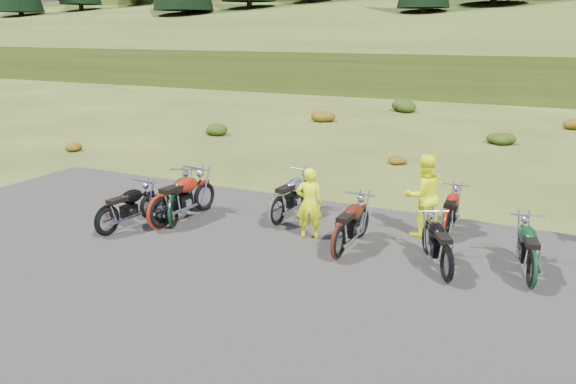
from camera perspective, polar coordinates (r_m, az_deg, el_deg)
The scene contains 20 objects.
ground at distance 11.44m, azimuth 0.47°, elevation -6.90°, with size 300.00×300.00×0.00m, color #303F15.
gravel_pad at distance 9.84m, azimuth -4.59°, elevation -11.00°, with size 20.00×12.00×0.04m, color black.
hill_slope at distance 59.87m, azimuth 21.68°, elevation 10.76°, with size 300.00×46.00×3.00m, color #2D4216, non-canonical shape.
hill_plateau at distance 119.70m, azimuth 24.10°, elevation 12.67°, with size 300.00×90.00×9.17m, color #2D4216.
shrub_0 at distance 23.04m, azimuth -20.73°, elevation 4.47°, with size 0.77×0.77×0.45m, color brown.
shrub_1 at distance 25.21m, azimuth -7.39°, elevation 6.50°, with size 1.03×1.03×0.61m, color #1E310C.
shrub_2 at distance 28.52m, azimuth 3.42°, elevation 7.88°, with size 1.30×1.30×0.77m, color brown.
shrub_3 at distance 32.63m, azimuth 11.80°, elevation 8.75°, with size 1.56×1.56×0.92m, color #1E310C.
shrub_4 at distance 19.82m, azimuth 10.82°, elevation 3.48°, with size 0.77×0.77×0.45m, color brown.
shrub_5 at distance 24.47m, azimuth 20.72°, elevation 5.30°, with size 1.03×1.03×0.61m, color #1E310C.
motorcycle_0 at distance 13.30m, azimuth -17.78°, elevation -4.34°, with size 2.00×0.67×1.05m, color black, non-canonical shape.
motorcycle_1 at distance 13.39m, azimuth -12.74°, elevation -3.82°, with size 2.34×0.78×1.23m, color maroon, non-canonical shape.
motorcycle_2 at distance 13.50m, azimuth -11.49°, elevation -3.57°, with size 2.16×0.72×1.13m, color black, non-canonical shape.
motorcycle_3 at distance 13.27m, azimuth -1.11°, elevation -3.59°, with size 2.22×0.74×1.16m, color #A2A2A6, non-canonical shape.
motorcycle_4 at distance 11.47m, azimuth 5.11°, elevation -6.91°, with size 2.10×0.70×1.10m, color #47150B, non-canonical shape.
motorcycle_5 at distance 10.85m, azimuth 15.70°, elevation -8.89°, with size 1.98×0.66×1.04m, color black, non-canonical shape.
motorcycle_6 at distance 12.96m, azimuth 15.65°, elevation -4.71°, with size 1.92×0.64×1.01m, color #98100B, non-canonical shape.
motorcycle_7 at distance 11.10m, azimuth 23.33°, elevation -9.08°, with size 2.01×0.67×1.05m, color black, non-canonical shape.
person_middle at distance 12.31m, azimuth 2.16°, elevation -1.27°, with size 0.58×0.38×1.60m, color #E7F20C.
person_right_a at distance 12.77m, azimuth 13.55°, elevation -0.47°, with size 0.90×0.70×1.85m, color #E7F20C.
Camera 1 is at (4.47, -9.53, 4.49)m, focal length 35.00 mm.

